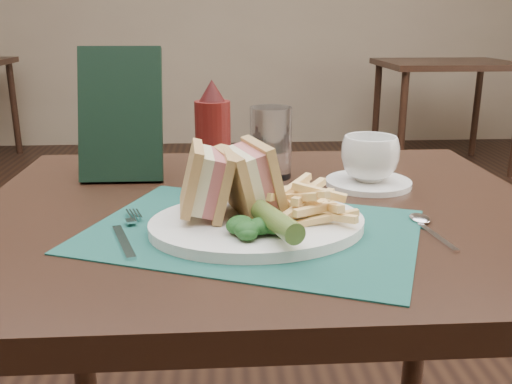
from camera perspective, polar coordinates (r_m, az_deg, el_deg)
wall_back at (r=4.96m, az=-2.86°, el=4.95°), size 6.00×0.00×6.00m
table_bg_right at (r=4.29m, az=18.13°, el=7.33°), size 0.90×0.75×0.75m
placemat at (r=0.79m, az=-0.38°, el=-3.90°), size 0.53×0.46×0.00m
plate at (r=0.79m, az=0.14°, el=-3.23°), size 0.33×0.28×0.01m
sandwich_half_a at (r=0.79m, az=-6.47°, el=1.09°), size 0.08×0.11×0.10m
sandwich_half_b at (r=0.79m, az=-1.99°, el=1.27°), size 0.10×0.12×0.10m
kale_garnish at (r=0.73m, az=0.42°, el=-3.32°), size 0.11×0.08×0.03m
pickle_spear at (r=0.72m, az=1.89°, el=-2.83°), size 0.06×0.12×0.03m
fries_pile at (r=0.80m, az=4.56°, el=-0.55°), size 0.18×0.20×0.05m
fork at (r=0.79m, az=-12.79°, el=-3.76°), size 0.09×0.17×0.01m
spoon at (r=0.82m, az=17.07°, el=-3.50°), size 0.05×0.15×0.01m
saucer at (r=1.03m, az=11.17°, el=0.92°), size 0.18×0.18×0.01m
coffee_cup at (r=1.01m, az=11.31°, el=3.32°), size 0.14×0.14×0.08m
drinking_glass at (r=1.05m, az=1.49°, el=4.96°), size 0.10×0.10×0.13m
ketchup_bottle at (r=0.98m, az=-4.33°, el=5.75°), size 0.08×0.08×0.19m
check_presenter at (r=1.06m, az=-13.38°, el=7.57°), size 0.15×0.09×0.24m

